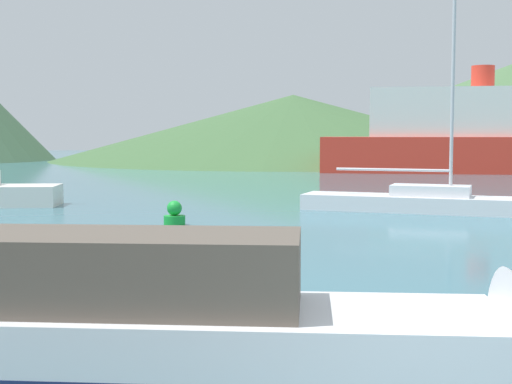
# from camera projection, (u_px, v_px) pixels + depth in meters

# --- Properties ---
(motorboat_near) EXTENTS (8.94, 2.93, 2.09)m
(motorboat_near) POSITION_uv_depth(u_px,v_px,m) (229.00, 329.00, 7.96)
(motorboat_near) COLOR silver
(motorboat_near) RESTS_ON ground_plane
(sailboat_inner) EXTENTS (8.91, 5.18, 11.28)m
(sailboat_inner) POSITION_uv_depth(u_px,v_px,m) (431.00, 200.00, 24.77)
(sailboat_inner) COLOR silver
(sailboat_inner) RESTS_ON ground_plane
(ferry_distant) EXTENTS (23.47, 11.12, 7.57)m
(ferry_distant) POSITION_uv_depth(u_px,v_px,m) (481.00, 136.00, 50.91)
(ferry_distant) COLOR red
(ferry_distant) RESTS_ON ground_plane
(buoy_marker) EXTENTS (0.64, 0.64, 0.73)m
(buoy_marker) POSITION_uv_depth(u_px,v_px,m) (174.00, 215.00, 21.18)
(buoy_marker) COLOR green
(buoy_marker) RESTS_ON ground_plane
(hill_central) EXTENTS (51.13, 51.13, 6.95)m
(hill_central) POSITION_uv_depth(u_px,v_px,m) (293.00, 127.00, 76.56)
(hill_central) COLOR #3D6038
(hill_central) RESTS_ON ground_plane
(hill_east) EXTENTS (54.21, 54.21, 10.04)m
(hill_east) POSITION_uv_depth(u_px,v_px,m) (511.00, 112.00, 74.83)
(hill_east) COLOR #476B42
(hill_east) RESTS_ON ground_plane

